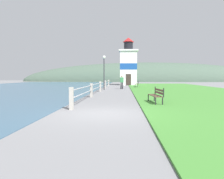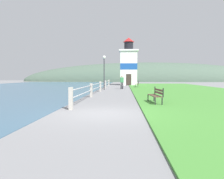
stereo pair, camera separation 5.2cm
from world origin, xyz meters
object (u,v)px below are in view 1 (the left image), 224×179
at_px(lighthouse, 128,65).
at_px(person_strolling, 122,82).
at_px(park_bench_near, 157,94).
at_px(park_bench_midway, 137,84).
at_px(lamp_post, 104,66).

relative_size(lighthouse, person_strolling, 5.05).
xyz_separation_m(park_bench_near, park_bench_midway, (0.06, 18.89, -0.00)).
xyz_separation_m(park_bench_near, person_strolling, (-2.10, 14.51, 0.38)).
bearing_deg(park_bench_near, park_bench_midway, -95.76).
relative_size(lighthouse, lamp_post, 2.16).
distance_m(park_bench_near, person_strolling, 14.66).
bearing_deg(park_bench_midway, person_strolling, 66.60).
bearing_deg(lighthouse, park_bench_midway, -82.63).
bearing_deg(lighthouse, park_bench_near, -87.83).
relative_size(park_bench_near, lighthouse, 0.22).
bearing_deg(person_strolling, lamp_post, 121.85).
height_order(park_bench_near, lighthouse, lighthouse).
height_order(park_bench_near, lamp_post, lamp_post).
xyz_separation_m(park_bench_midway, lighthouse, (-1.09, 8.43, 3.09)).
height_order(lighthouse, person_strolling, lighthouse).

